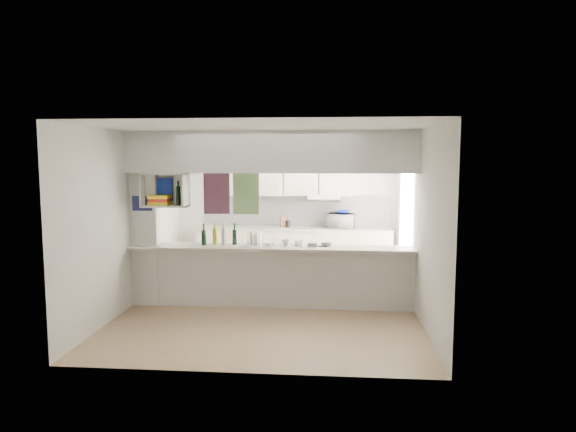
# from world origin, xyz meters

# --- Properties ---
(floor) EXTENTS (4.80, 4.80, 0.00)m
(floor) POSITION_xyz_m (0.00, 0.00, 0.00)
(floor) COLOR tan
(floor) RESTS_ON ground
(ceiling) EXTENTS (4.80, 4.80, 0.00)m
(ceiling) POSITION_xyz_m (0.00, 0.00, 2.60)
(ceiling) COLOR white
(ceiling) RESTS_ON wall_back
(wall_back) EXTENTS (4.20, 0.00, 4.20)m
(wall_back) POSITION_xyz_m (0.00, 2.40, 1.30)
(wall_back) COLOR silver
(wall_back) RESTS_ON floor
(wall_left) EXTENTS (0.00, 4.80, 4.80)m
(wall_left) POSITION_xyz_m (-2.10, 0.00, 1.30)
(wall_left) COLOR silver
(wall_left) RESTS_ON floor
(wall_right) EXTENTS (0.00, 4.80, 4.80)m
(wall_right) POSITION_xyz_m (2.10, 0.00, 1.30)
(wall_right) COLOR silver
(wall_right) RESTS_ON floor
(servery_partition) EXTENTS (4.20, 0.50, 2.60)m
(servery_partition) POSITION_xyz_m (-0.17, 0.00, 1.66)
(servery_partition) COLOR silver
(servery_partition) RESTS_ON floor
(cubby_shelf) EXTENTS (0.65, 0.35, 0.50)m
(cubby_shelf) POSITION_xyz_m (-1.57, -0.06, 1.71)
(cubby_shelf) COLOR white
(cubby_shelf) RESTS_ON bulkhead
(kitchen_run) EXTENTS (3.60, 0.63, 2.24)m
(kitchen_run) POSITION_xyz_m (0.16, 2.14, 0.83)
(kitchen_run) COLOR beige
(kitchen_run) RESTS_ON floor
(microwave) EXTENTS (0.54, 0.42, 0.27)m
(microwave) POSITION_xyz_m (1.07, 2.14, 1.06)
(microwave) COLOR white
(microwave) RESTS_ON bench_top
(bowl) EXTENTS (0.24, 0.24, 0.06)m
(bowl) POSITION_xyz_m (1.10, 2.13, 1.22)
(bowl) COLOR navy
(bowl) RESTS_ON microwave
(dish_rack) EXTENTS (0.46, 0.36, 0.23)m
(dish_rack) POSITION_xyz_m (-0.18, 0.03, 1.01)
(dish_rack) COLOR silver
(dish_rack) RESTS_ON breakfast_bar
(cup) EXTENTS (0.16, 0.16, 0.10)m
(cup) POSITION_xyz_m (0.23, -0.03, 0.98)
(cup) COLOR white
(cup) RESTS_ON dish_rack
(wine_bottles) EXTENTS (0.52, 0.15, 0.36)m
(wine_bottles) POSITION_xyz_m (-0.79, 0.06, 1.05)
(wine_bottles) COLOR black
(wine_bottles) RESTS_ON breakfast_bar
(plastic_tubs) EXTENTS (0.54, 0.22, 0.07)m
(plastic_tubs) POSITION_xyz_m (0.58, 0.08, 0.95)
(plastic_tubs) COLOR silver
(plastic_tubs) RESTS_ON breakfast_bar
(utensil_jar) EXTENTS (0.09, 0.09, 0.13)m
(utensil_jar) POSITION_xyz_m (0.07, 2.15, 0.98)
(utensil_jar) COLOR black
(utensil_jar) RESTS_ON bench_top
(knife_block) EXTENTS (0.13, 0.12, 0.22)m
(knife_block) POSITION_xyz_m (-0.02, 2.18, 1.03)
(knife_block) COLOR brown
(knife_block) RESTS_ON bench_top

